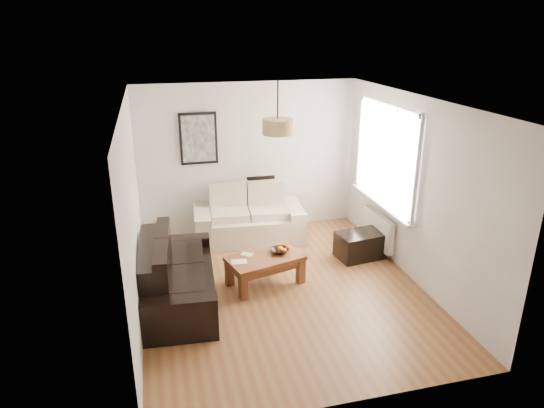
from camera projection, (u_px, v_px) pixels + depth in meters
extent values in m
plane|color=brown|center=(282.00, 289.00, 6.73)|extent=(4.50, 4.50, 0.00)
cube|color=white|center=(378.00, 229.00, 7.74)|extent=(0.10, 0.90, 0.52)
cylinder|color=tan|center=(278.00, 127.00, 6.22)|extent=(0.40, 0.40, 0.20)
cube|color=black|center=(360.00, 245.00, 7.58)|extent=(0.78, 0.56, 0.41)
cube|color=black|center=(232.00, 194.00, 8.20)|extent=(0.40, 0.15, 0.39)
cube|color=black|center=(261.00, 190.00, 8.31)|extent=(0.47, 0.15, 0.47)
imported|color=black|center=(279.00, 251.00, 6.82)|extent=(0.28, 0.28, 0.06)
sphere|color=orange|center=(284.00, 251.00, 6.80)|extent=(0.08, 0.08, 0.07)
sphere|color=orange|center=(288.00, 248.00, 6.87)|extent=(0.07, 0.07, 0.07)
sphere|color=orange|center=(280.00, 249.00, 6.84)|extent=(0.11, 0.11, 0.09)
cube|color=beige|center=(239.00, 262.00, 6.56)|extent=(0.23, 0.17, 0.01)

